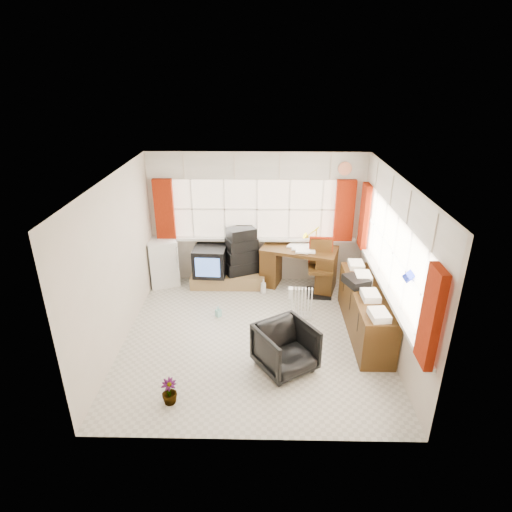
{
  "coord_description": "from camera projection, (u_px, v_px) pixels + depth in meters",
  "views": [
    {
      "loc": [
        0.14,
        -5.58,
        3.87
      ],
      "look_at": [
        0.01,
        0.55,
        1.14
      ],
      "focal_mm": 30.0,
      "sensor_mm": 36.0,
      "label": 1
    }
  ],
  "objects": [
    {
      "name": "hifi_stack",
      "position": [
        242.0,
        252.0,
        8.07
      ],
      "size": [
        0.76,
        0.65,
        0.89
      ],
      "color": "black",
      "rests_on": "tv_bench"
    },
    {
      "name": "file_tray",
      "position": [
        356.0,
        281.0,
        6.64
      ],
      "size": [
        0.43,
        0.47,
        0.13
      ],
      "primitive_type": "cube",
      "rotation": [
        0.0,
        0.0,
        0.39
      ],
      "color": "black",
      "rests_on": "credenza"
    },
    {
      "name": "crt_tv",
      "position": [
        210.0,
        261.0,
        8.02
      ],
      "size": [
        0.62,
        0.59,
        0.54
      ],
      "color": "black",
      "rests_on": "tv_bench"
    },
    {
      "name": "window_back",
      "position": [
        257.0,
        235.0,
        8.06
      ],
      "size": [
        3.7,
        0.12,
        3.6
      ],
      "color": "#FAE3C6",
      "rests_on": "room_walls"
    },
    {
      "name": "room_walls",
      "position": [
        254.0,
        249.0,
        6.06
      ],
      "size": [
        4.0,
        4.0,
        4.0
      ],
      "color": "beige",
      "rests_on": "ground"
    },
    {
      "name": "credenza",
      "position": [
        365.0,
        310.0,
        6.66
      ],
      "size": [
        0.5,
        2.0,
        0.85
      ],
      "color": "#4E2F12",
      "rests_on": "ground"
    },
    {
      "name": "desk_lamp",
      "position": [
        316.0,
        233.0,
        7.77
      ],
      "size": [
        0.17,
        0.15,
        0.43
      ],
      "color": "yellow",
      "rests_on": "desk"
    },
    {
      "name": "tv_bench",
      "position": [
        228.0,
        279.0,
        8.2
      ],
      "size": [
        1.4,
        0.5,
        0.25
      ],
      "primitive_type": "cube",
      "color": "olive",
      "rests_on": "ground"
    },
    {
      "name": "curtains",
      "position": [
        313.0,
        229.0,
        6.91
      ],
      "size": [
        3.83,
        3.83,
        1.15
      ],
      "color": "maroon",
      "rests_on": "room_walls"
    },
    {
      "name": "office_chair",
      "position": [
        286.0,
        348.0,
        5.86
      ],
      "size": [
        1.0,
        1.0,
        0.67
      ],
      "primitive_type": "imported",
      "rotation": [
        0.0,
        0.0,
        0.57
      ],
      "color": "black",
      "rests_on": "ground"
    },
    {
      "name": "window_right",
      "position": [
        387.0,
        285.0,
        6.25
      ],
      "size": [
        0.12,
        3.7,
        3.6
      ],
      "color": "#FAE3C6",
      "rests_on": "room_walls"
    },
    {
      "name": "ground",
      "position": [
        254.0,
        337.0,
        6.67
      ],
      "size": [
        4.0,
        4.0,
        0.0
      ],
      "primitive_type": "plane",
      "color": "beige",
      "rests_on": "ground"
    },
    {
      "name": "overhead_cabinets",
      "position": [
        319.0,
        180.0,
        6.63
      ],
      "size": [
        3.98,
        3.98,
        0.48
      ],
      "color": "silver",
      "rests_on": "room_walls"
    },
    {
      "name": "radiator",
      "position": [
        302.0,
        305.0,
        7.12
      ],
      "size": [
        0.37,
        0.17,
        0.54
      ],
      "color": "white",
      "rests_on": "ground"
    },
    {
      "name": "flower_vase",
      "position": [
        169.0,
        392.0,
        5.3
      ],
      "size": [
        0.2,
        0.2,
        0.35
      ],
      "primitive_type": "imported",
      "rotation": [
        0.0,
        0.0,
        0.04
      ],
      "color": "black",
      "rests_on": "ground"
    },
    {
      "name": "task_chair",
      "position": [
        320.0,
        264.0,
        7.8
      ],
      "size": [
        0.47,
        0.49,
        1.05
      ],
      "color": "black",
      "rests_on": "ground"
    },
    {
      "name": "spray_bottle_a",
      "position": [
        263.0,
        286.0,
        7.91
      ],
      "size": [
        0.13,
        0.13,
        0.28
      ],
      "primitive_type": "imported",
      "rotation": [
        0.0,
        0.0,
        0.21
      ],
      "color": "silver",
      "rests_on": "ground"
    },
    {
      "name": "spray_bottle_b",
      "position": [
        218.0,
        311.0,
        7.19
      ],
      "size": [
        0.12,
        0.12,
        0.19
      ],
      "primitive_type": "imported",
      "rotation": [
        0.0,
        0.0,
        -0.74
      ],
      "color": "#97E1DB",
      "rests_on": "ground"
    },
    {
      "name": "mini_fridge",
      "position": [
        163.0,
        262.0,
        8.16
      ],
      "size": [
        0.69,
        0.69,
        0.9
      ],
      "color": "white",
      "rests_on": "ground"
    },
    {
      "name": "desk",
      "position": [
        299.0,
        265.0,
        8.05
      ],
      "size": [
        1.51,
        1.05,
        0.82
      ],
      "color": "#4E2F12",
      "rests_on": "ground"
    }
  ]
}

